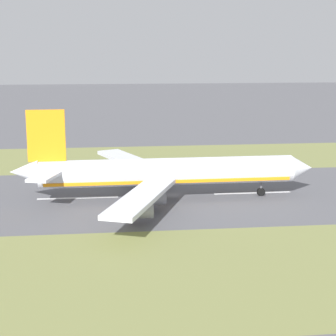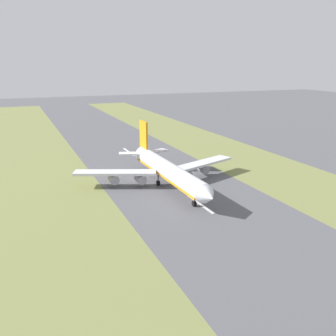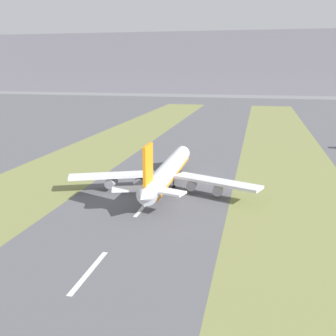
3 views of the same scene
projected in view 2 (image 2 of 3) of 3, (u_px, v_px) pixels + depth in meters
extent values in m
plane|color=#56565B|center=(177.00, 187.00, 140.99)|extent=(800.00, 800.00, 0.00)
cube|color=olive|center=(280.00, 174.00, 157.16)|extent=(40.00, 600.00, 0.01)
cube|color=olive|center=(47.00, 203.00, 124.82)|extent=(40.00, 600.00, 0.01)
cube|color=silver|center=(129.00, 152.00, 195.71)|extent=(1.20, 18.00, 0.01)
cube|color=silver|center=(156.00, 172.00, 159.87)|extent=(1.20, 18.00, 0.01)
cube|color=silver|center=(200.00, 204.00, 124.03)|extent=(1.20, 18.00, 0.01)
cylinder|color=silver|center=(168.00, 170.00, 139.29)|extent=(6.60, 56.06, 6.00)
cone|color=silver|center=(209.00, 196.00, 112.08)|extent=(5.93, 5.06, 5.88)
cone|color=silver|center=(140.00, 150.00, 166.73)|extent=(5.16, 6.05, 5.10)
cube|color=orange|center=(168.00, 175.00, 139.72)|extent=(6.28, 53.82, 0.70)
cube|color=silver|center=(202.00, 163.00, 152.42)|extent=(29.08, 16.69, 0.90)
cube|color=silver|center=(115.00, 173.00, 139.51)|extent=(29.19, 16.16, 0.90)
cylinder|color=#93939E|center=(186.00, 174.00, 147.05)|extent=(3.25, 4.83, 3.20)
cylinder|color=#93939E|center=(203.00, 169.00, 153.49)|extent=(3.25, 4.83, 3.20)
cylinder|color=#93939E|center=(141.00, 179.00, 140.41)|extent=(3.25, 4.83, 3.20)
cylinder|color=#93939E|center=(113.00, 179.00, 140.21)|extent=(3.25, 4.83, 3.20)
cube|color=orange|center=(144.00, 134.00, 160.26)|extent=(0.89, 8.01, 11.00)
cube|color=silver|center=(156.00, 151.00, 164.25)|extent=(10.88, 7.36, 0.60)
cube|color=silver|center=(131.00, 154.00, 160.19)|extent=(10.86, 7.19, 0.60)
cylinder|color=#59595E|center=(194.00, 199.00, 121.27)|extent=(0.50, 0.50, 3.20)
cylinder|color=black|center=(194.00, 204.00, 121.69)|extent=(0.92, 1.81, 1.80)
cylinder|color=#59595E|center=(171.00, 177.00, 143.89)|extent=(0.50, 0.50, 3.20)
cylinder|color=black|center=(171.00, 181.00, 144.31)|extent=(0.92, 1.81, 1.80)
cylinder|color=#59595E|center=(158.00, 179.00, 141.97)|extent=(0.50, 0.50, 3.20)
cylinder|color=black|center=(158.00, 183.00, 142.39)|extent=(0.92, 1.81, 1.80)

